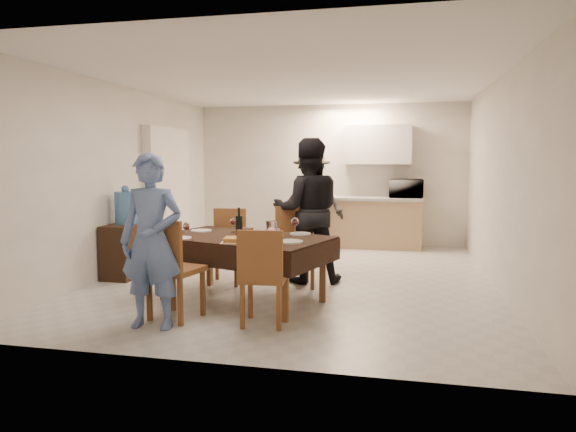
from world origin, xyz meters
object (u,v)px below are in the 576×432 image
console (127,250)px  wine_bottle (239,222)px  savoury_tart (240,240)px  water_pitcher (272,230)px  dining_table (242,239)px  person_near (151,241)px  person_kitchen (311,200)px  person_far (308,211)px  water_jug (126,208)px  microwave (406,189)px

console → wine_bottle: bearing=-23.4°
console → savoury_tart: 2.38m
water_pitcher → wine_bottle: bearing=166.0°
dining_table → person_near: person_near is taller
person_near → person_kitchen: size_ratio=0.94×
savoury_tart → person_far: (0.45, 1.43, 0.17)m
console → person_near: person_near is taller
person_far → person_kitchen: (-0.36, 2.42, -0.05)m
wine_bottle → water_pitcher: bearing=-14.0°
dining_table → person_near: size_ratio=1.29×
console → water_pitcher: size_ratio=4.15×
wine_bottle → water_jug: bearing=156.6°
wine_bottle → person_near: person_near is taller
water_pitcher → person_far: bearing=79.7°
water_jug → person_kitchen: person_kitchen is taller
water_pitcher → person_kitchen: size_ratio=0.11×
console → microwave: (3.70, 3.07, 0.71)m
water_pitcher → water_jug: bearing=158.2°
person_kitchen → microwave: bearing=15.5°
wine_bottle → person_far: size_ratio=0.17×
person_far → person_near: bearing=47.7°
savoury_tart → person_kitchen: size_ratio=0.22×
wine_bottle → person_far: bearing=59.0°
person_near → person_far: size_ratio=0.89×
dining_table → savoury_tart: bearing=-57.2°
water_pitcher → person_far: 1.12m
water_jug → microwave: bearing=39.7°
water_jug → dining_table: bearing=-24.1°
microwave → water_pitcher: bearing=69.9°
person_near → wine_bottle: bearing=62.4°
console → person_near: bearing=-54.7°
microwave → person_kitchen: (-1.62, -0.45, -0.20)m
microwave → savoury_tart: bearing=68.4°
wine_bottle → person_near: size_ratio=0.19×
wine_bottle → water_pitcher: 0.42m
savoury_tart → person_far: bearing=72.5°
console → person_far: (2.44, 0.20, 0.57)m
water_pitcher → person_near: person_near is taller
savoury_tart → microwave: (1.71, 4.30, 0.32)m
savoury_tart → person_kitchen: 3.85m
console → person_kitchen: person_kitchen is taller
dining_table → water_jug: size_ratio=4.86×
person_kitchen → person_far: bearing=-81.4°
water_jug → console: bearing=90.0°
dining_table → console: bearing=173.9°
dining_table → microwave: (1.81, 3.92, 0.38)m
person_near → person_far: (1.10, 2.10, 0.10)m
person_near → person_far: bearing=59.2°
wine_bottle → microwave: bearing=64.4°
person_near → dining_table: bearing=59.2°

